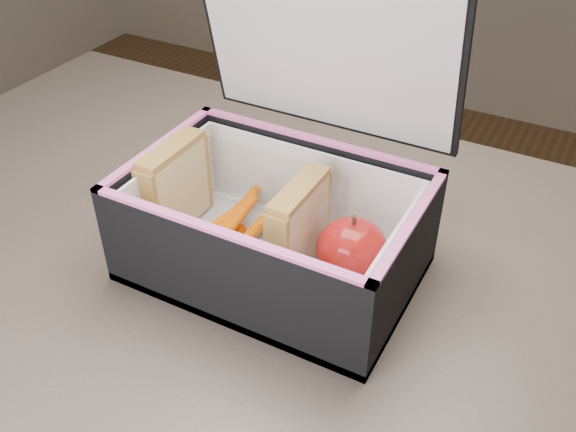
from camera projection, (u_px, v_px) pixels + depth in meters
name	position (u px, v px, depth m)	size (l,w,h in m)	color
kitchen_table	(279.00, 369.00, 0.67)	(1.20, 0.80, 0.75)	brown
lunch_bag	(276.00, 219.00, 0.63)	(0.28, 0.23, 0.28)	black
plastic_tub	(235.00, 216.00, 0.65)	(0.19, 0.13, 0.08)	white
sandwich_left	(175.00, 187.00, 0.67)	(0.02, 0.09, 0.10)	#D5C080
sandwich_right	(299.00, 227.00, 0.61)	(0.02, 0.09, 0.10)	#D5C080
carrot_sticks	(228.00, 234.00, 0.65)	(0.05, 0.15, 0.03)	#D45302
paper_napkin	(351.00, 279.00, 0.62)	(0.07, 0.07, 0.01)	white
red_apple	(352.00, 250.00, 0.60)	(0.08, 0.08, 0.07)	#930E00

